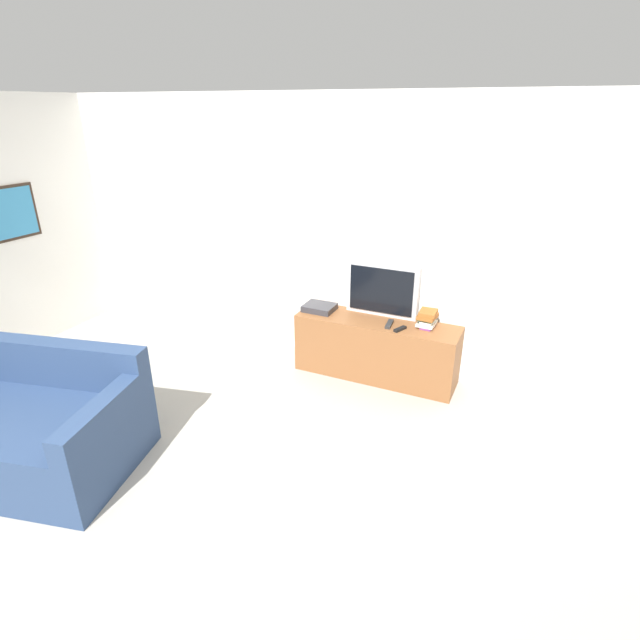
# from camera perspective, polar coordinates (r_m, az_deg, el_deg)

# --- Properties ---
(ground_plane) EXTENTS (14.00, 14.00, 0.00)m
(ground_plane) POSITION_cam_1_polar(r_m,az_deg,el_deg) (3.50, -23.14, -24.15)
(ground_plane) COLOR #9E998E
(wall_back) EXTENTS (9.00, 0.06, 2.60)m
(wall_back) POSITION_cam_1_polar(r_m,az_deg,el_deg) (5.01, 0.25, 9.81)
(wall_back) COLOR white
(wall_back) RESTS_ON ground_plane
(tv_stand) EXTENTS (1.56, 0.43, 0.59)m
(tv_stand) POSITION_cam_1_polar(r_m,az_deg,el_deg) (4.89, 6.41, -3.28)
(tv_stand) COLOR brown
(tv_stand) RESTS_ON ground_plane
(television) EXTENTS (0.70, 0.09, 0.52)m
(television) POSITION_cam_1_polar(r_m,az_deg,el_deg) (4.82, 7.14, 3.49)
(television) COLOR silver
(television) RESTS_ON tv_stand
(couch) EXTENTS (1.80, 1.33, 0.82)m
(couch) POSITION_cam_1_polar(r_m,az_deg,el_deg) (4.34, -30.69, -10.63)
(couch) COLOR navy
(couch) RESTS_ON ground_plane
(book_stack) EXTENTS (0.17, 0.22, 0.16)m
(book_stack) POSITION_cam_1_polar(r_m,az_deg,el_deg) (4.68, 12.17, 0.18)
(book_stack) COLOR #7A3884
(book_stack) RESTS_ON tv_stand
(remote_on_stand) EXTENTS (0.07, 0.20, 0.02)m
(remote_on_stand) POSITION_cam_1_polar(r_m,az_deg,el_deg) (4.68, 7.92, -0.46)
(remote_on_stand) COLOR #2D2D2D
(remote_on_stand) RESTS_ON tv_stand
(remote_secondary) EXTENTS (0.09, 0.15, 0.02)m
(remote_secondary) POSITION_cam_1_polar(r_m,az_deg,el_deg) (4.59, 9.13, -1.02)
(remote_secondary) COLOR black
(remote_secondary) RESTS_ON tv_stand
(set_top_box) EXTENTS (0.30, 0.25, 0.06)m
(set_top_box) POSITION_cam_1_polar(r_m,az_deg,el_deg) (4.97, -0.06, 1.44)
(set_top_box) COLOR #333338
(set_top_box) RESTS_ON tv_stand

